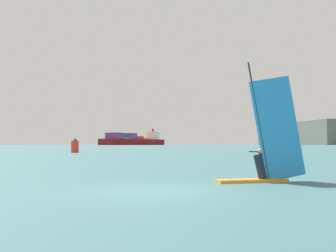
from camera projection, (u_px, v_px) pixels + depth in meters
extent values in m
plane|color=#386066|center=(154.00, 191.00, 12.16)|extent=(4000.00, 4000.00, 0.00)
cube|color=orange|center=(252.00, 181.00, 14.82)|extent=(2.83, 1.46, 0.12)
cylinder|color=black|center=(258.00, 120.00, 15.00)|extent=(0.84, 0.31, 4.47)
cube|color=#268CD8|center=(277.00, 128.00, 15.17)|extent=(2.29, 0.75, 4.17)
cylinder|color=black|center=(270.00, 152.00, 15.05)|extent=(1.64, 0.54, 0.04)
cylinder|color=#191E38|center=(260.00, 167.00, 14.93)|extent=(0.60, 0.46, 0.98)
sphere|color=tan|center=(260.00, 151.00, 14.95)|extent=(0.22, 0.22, 0.22)
cube|color=maroon|center=(134.00, 142.00, 701.90)|extent=(101.35, 147.91, 10.53)
cube|color=silver|center=(153.00, 136.00, 751.21)|extent=(24.92, 20.32, 14.76)
cylinder|color=red|center=(153.00, 130.00, 751.69)|extent=(4.00, 4.00, 6.00)
cube|color=gold|center=(142.00, 139.00, 721.51)|extent=(30.95, 27.74, 2.60)
cube|color=red|center=(135.00, 138.00, 705.67)|extent=(30.95, 27.74, 5.20)
cube|color=#59388C|center=(129.00, 136.00, 689.90)|extent=(30.95, 27.74, 10.40)
cube|color=#2D8C47|center=(121.00, 138.00, 673.82)|extent=(30.95, 27.74, 2.60)
cube|color=#59388C|center=(114.00, 136.00, 658.10)|extent=(30.95, 27.74, 10.40)
cylinder|color=red|center=(75.00, 147.00, 66.08)|extent=(1.28, 1.28, 1.99)
cone|color=black|center=(75.00, 140.00, 66.13)|extent=(0.89, 0.89, 0.50)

